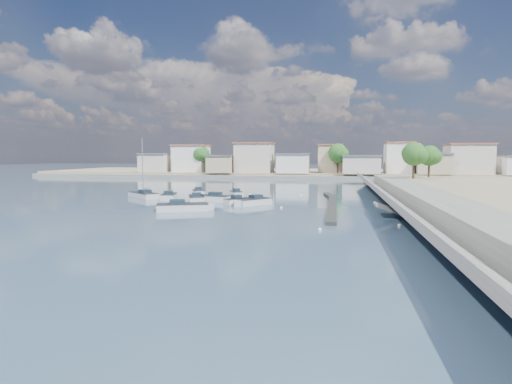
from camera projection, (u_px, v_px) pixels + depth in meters
ground at (296, 188)px, 81.61m from camera, size 400.00×400.00×0.00m
seawall_walkway at (429, 200)px, 51.74m from camera, size 5.00×90.00×1.80m
breakwater at (331, 204)px, 53.59m from camera, size 2.00×31.02×0.35m
far_shore_land at (311, 173)px, 132.49m from camera, size 160.00×40.00×1.40m
far_shore_quay at (307, 177)px, 111.94m from camera, size 160.00×2.50×0.80m
far_town at (348, 160)px, 115.41m from camera, size 113.01×12.80×8.35m
shore_trees at (339, 155)px, 107.10m from camera, size 74.56×38.32×7.92m
motorboat_a at (196, 199)px, 57.82m from camera, size 3.58×5.51×1.48m
motorboat_b at (240, 202)px, 54.39m from camera, size 3.78×3.87×1.48m
motorboat_c at (210, 198)px, 58.44m from camera, size 5.99×2.98×1.48m
motorboat_d at (251, 202)px, 53.84m from camera, size 4.57×4.95×1.48m
motorboat_e at (169, 197)px, 60.77m from camera, size 2.91×5.25×1.48m
motorboat_f at (236, 194)px, 64.91m from camera, size 2.83×3.77×1.48m
motorboat_g at (199, 193)px, 66.98m from camera, size 3.24×4.77×1.48m
motorboat_h at (185, 207)px, 48.53m from camera, size 6.43×4.19×1.48m
sailboat at (142, 195)px, 62.83m from camera, size 6.12×5.63×9.00m
mooring_buoys at (314, 206)px, 52.41m from camera, size 19.32×30.86×0.32m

